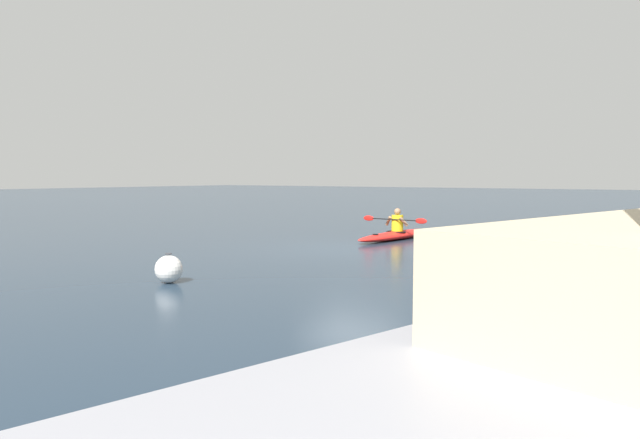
# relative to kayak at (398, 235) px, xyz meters

# --- Properties ---
(ground_plane) EXTENTS (160.00, 160.00, 0.00)m
(ground_plane) POSITION_rel_kayak_xyz_m (-0.14, 2.97, -0.13)
(ground_plane) COLOR #1E2D3D
(kayak) EXTENTS (1.04, 4.35, 0.26)m
(kayak) POSITION_rel_kayak_xyz_m (0.00, 0.00, 0.00)
(kayak) COLOR red
(kayak) RESTS_ON ground
(kayaker) EXTENTS (2.31, 0.50, 0.72)m
(kayaker) POSITION_rel_kayak_xyz_m (0.01, 0.08, 0.43)
(kayaker) COLOR yellow
(kayaker) RESTS_ON kayak
(mooring_buoy_orange_mid) EXTENTS (0.52, 0.52, 0.56)m
(mooring_buoy_orange_mid) POSITION_rel_kayak_xyz_m (0.06, 9.29, 0.13)
(mooring_buoy_orange_mid) COLOR silver
(mooring_buoy_orange_mid) RESTS_ON ground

